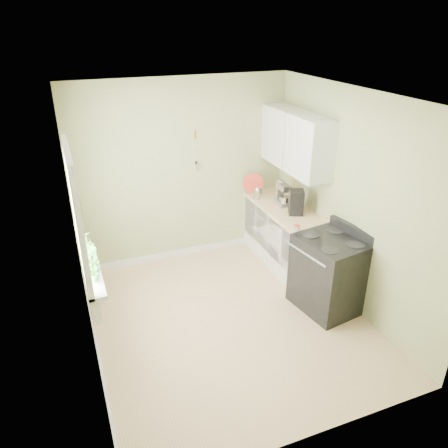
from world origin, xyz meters
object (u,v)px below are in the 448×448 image
object	(u,v)px
stove	(329,273)
kettle	(257,193)
coffee_maker	(296,203)
stand_mixer	(283,195)

from	to	relation	value
stove	kettle	bearing A→B (deg)	97.88
kettle	coffee_maker	size ratio (longest dim) A/B	0.54
stove	kettle	world-z (taller)	same
kettle	coffee_maker	world-z (taller)	coffee_maker
stand_mixer	coffee_maker	xyz separation A→B (m)	(0.01, -0.36, 0.01)
stand_mixer	coffee_maker	distance (m)	0.36
stove	stand_mixer	world-z (taller)	stand_mixer
stove	stand_mixer	distance (m)	1.44
stove	kettle	xyz separation A→B (m)	(-0.23, 1.65, 0.51)
stand_mixer	coffee_maker	bearing A→B (deg)	-88.17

